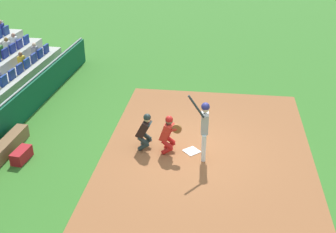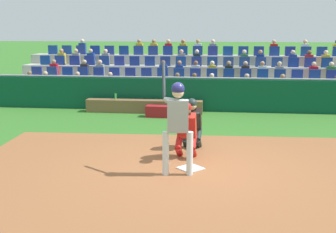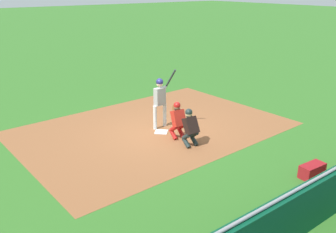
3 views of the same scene
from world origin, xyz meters
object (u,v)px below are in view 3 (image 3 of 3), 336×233
batter_at_plate (160,97)px  home_plate_umpire (190,126)px  catcher_crouching (178,118)px  home_plate_marker (161,132)px  equipment_duffel_bag (312,171)px

batter_at_plate → home_plate_umpire: batter_at_plate is taller
catcher_crouching → home_plate_umpire: 0.78m
catcher_crouching → batter_at_plate: bearing=85.3°
home_plate_marker → batter_at_plate: batter_at_plate is taller
equipment_duffel_bag → batter_at_plate: bearing=105.6°
home_plate_marker → catcher_crouching: size_ratio=0.34×
home_plate_marker → home_plate_umpire: bearing=-87.8°
catcher_crouching → equipment_duffel_bag: (1.23, -4.37, -0.54)m
batter_at_plate → equipment_duffel_bag: bearing=-78.3°
catcher_crouching → home_plate_umpire: (-0.10, -0.77, -0.03)m
catcher_crouching → equipment_duffel_bag: bearing=-74.3°
home_plate_marker → equipment_duffel_bag: equipment_duffel_bag is taller
equipment_duffel_bag → home_plate_umpire: bearing=114.1°
catcher_crouching → home_plate_umpire: catcher_crouching is taller
home_plate_umpire → batter_at_plate: bearing=84.2°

